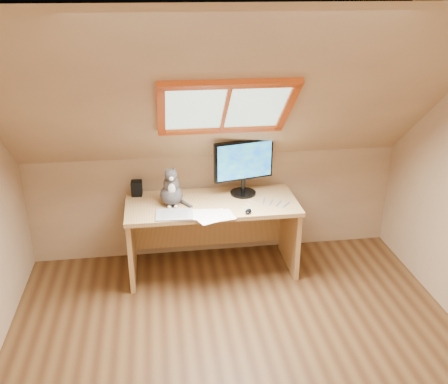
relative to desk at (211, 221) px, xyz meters
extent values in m
plane|color=brown|center=(0.07, -1.45, -0.47)|extent=(3.50, 3.50, 0.00)
cube|color=tan|center=(0.07, 0.30, 0.03)|extent=(3.50, 0.02, 1.00)
cube|color=silver|center=(0.07, -2.22, 1.93)|extent=(3.50, 1.95, 0.02)
cube|color=tan|center=(0.07, -0.47, 1.23)|extent=(3.50, 1.56, 1.41)
cube|color=#B2E0CC|center=(0.07, -0.39, 1.16)|extent=(0.90, 0.53, 0.48)
cube|color=#D44914|center=(0.07, -0.39, 1.16)|extent=(1.02, 0.64, 0.59)
cube|color=#DDB069|center=(0.00, -0.07, 0.20)|extent=(1.51, 0.66, 0.04)
cube|color=#DDB069|center=(-0.73, -0.07, -0.15)|extent=(0.04, 0.60, 0.65)
cube|color=#DDB069|center=(0.73, -0.07, -0.15)|extent=(0.04, 0.60, 0.65)
cube|color=#DDB069|center=(0.00, 0.24, -0.15)|extent=(1.41, 0.03, 0.46)
cylinder|color=black|center=(0.31, 0.07, 0.23)|extent=(0.23, 0.23, 0.02)
cylinder|color=black|center=(0.31, 0.07, 0.30)|extent=(0.04, 0.04, 0.13)
cube|color=black|center=(0.31, 0.07, 0.55)|extent=(0.55, 0.16, 0.36)
cube|color=#0014B6|center=(0.31, 0.05, 0.55)|extent=(0.50, 0.12, 0.32)
ellipsoid|color=#4C4543|center=(-0.35, -0.04, 0.30)|extent=(0.21, 0.25, 0.17)
ellipsoid|color=#4C4543|center=(-0.35, -0.06, 0.40)|extent=(0.14, 0.14, 0.19)
ellipsoid|color=silver|center=(-0.35, -0.12, 0.38)|extent=(0.07, 0.04, 0.11)
ellipsoid|color=#4C4543|center=(-0.35, -0.10, 0.51)|extent=(0.11, 0.10, 0.10)
sphere|color=silver|center=(-0.35, -0.14, 0.49)|extent=(0.04, 0.04, 0.04)
cone|color=#4C4543|center=(-0.38, -0.08, 0.55)|extent=(0.05, 0.05, 0.06)
cone|color=#4C4543|center=(-0.32, -0.08, 0.55)|extent=(0.05, 0.05, 0.06)
cube|color=black|center=(-0.66, 0.18, 0.29)|extent=(0.10, 0.10, 0.14)
cube|color=#B2B2B7|center=(-0.34, -0.29, 0.22)|extent=(0.32, 0.24, 0.01)
ellipsoid|color=black|center=(0.28, -0.33, 0.23)|extent=(0.08, 0.11, 0.03)
cube|color=white|center=(-0.08, -0.33, 0.22)|extent=(0.33, 0.27, 0.00)
cube|color=white|center=(-0.08, -0.33, 0.22)|extent=(0.32, 0.24, 0.00)
cube|color=white|center=(-0.08, -0.33, 0.22)|extent=(0.35, 0.30, 0.00)
camera|label=1|loc=(-0.46, -4.05, 2.05)|focal=40.00mm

